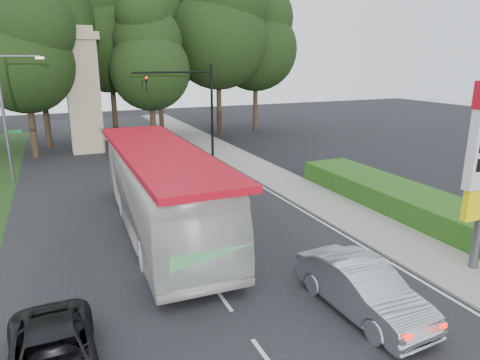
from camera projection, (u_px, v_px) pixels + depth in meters
name	position (u px, v px, depth m)	size (l,w,h in m)	color
road_surface	(162.00, 217.00, 21.10)	(14.00, 80.00, 0.02)	black
sidewalk_right	(309.00, 195.00, 24.35)	(3.00, 80.00, 0.12)	gray
hedge	(402.00, 200.00, 21.82)	(3.00, 14.00, 1.20)	#295516
traffic_signal_mast	(195.00, 98.00, 32.60)	(6.10, 0.35, 7.20)	black
streetlight_signs	(7.00, 112.00, 26.05)	(2.75, 0.98, 8.00)	#59595E
monument	(83.00, 90.00, 34.84)	(3.00, 3.00, 10.05)	#9A8F6D
tree_center_left	(32.00, 1.00, 34.46)	(10.08, 10.08, 19.80)	#2D2116
tree_center_right	(107.00, 19.00, 38.80)	(9.24, 9.24, 18.15)	#2D2116
tree_east_near	(157.00, 37.00, 42.84)	(8.12, 8.12, 15.95)	#2D2116
tree_east_mid	(218.00, 18.00, 40.78)	(9.52, 9.52, 18.70)	#2D2116
tree_far_east	(256.00, 31.00, 44.73)	(8.68, 8.68, 17.05)	#2D2116
tree_monument_left	(21.00, 43.00, 31.45)	(7.28, 7.28, 14.30)	#2D2116
tree_monument_right	(149.00, 53.00, 35.72)	(6.72, 6.72, 13.20)	#2D2116
transit_bus	(161.00, 191.00, 18.95)	(3.18, 13.58, 3.78)	silver
sedan_silver	(362.00, 288.00, 12.99)	(1.69, 4.85, 1.60)	#A5A7AD
suv_charcoal	(53.00, 358.00, 10.21)	(2.09, 4.54, 1.26)	black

